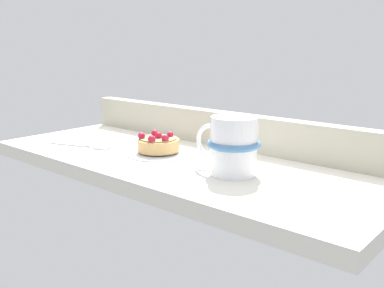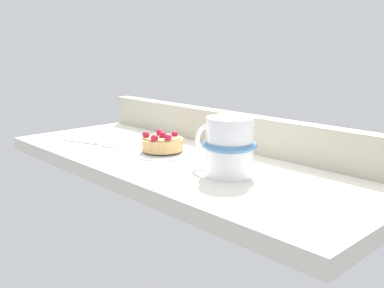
{
  "view_description": "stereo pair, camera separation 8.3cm",
  "coord_description": "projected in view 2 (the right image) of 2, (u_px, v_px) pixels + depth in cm",
  "views": [
    {
      "loc": [
        57.06,
        -62.04,
        22.38
      ],
      "look_at": [
        4.39,
        -1.06,
        3.79
      ],
      "focal_mm": 41.04,
      "sensor_mm": 36.0,
      "label": 1
    },
    {
      "loc": [
        63.03,
        -56.33,
        22.38
      ],
      "look_at": [
        4.39,
        -1.06,
        3.79
      ],
      "focal_mm": 41.04,
      "sensor_mm": 36.0,
      "label": 2
    }
  ],
  "objects": [
    {
      "name": "coffee_mug",
      "position": [
        229.0,
        146.0,
        0.75
      ],
      "size": [
        13.02,
        9.38,
        10.19
      ],
      "color": "white",
      "rests_on": "ground_plane"
    },
    {
      "name": "dessert_fork",
      "position": [
        90.0,
        143.0,
        0.99
      ],
      "size": [
        15.24,
        6.49,
        0.6
      ],
      "color": "#B7B7BC",
      "rests_on": "ground_plane"
    },
    {
      "name": "ground_plane",
      "position": [
        181.0,
        165.0,
        0.88
      ],
      "size": [
        84.17,
        32.91,
        2.94
      ],
      "primitive_type": "cube",
      "color": "silver"
    },
    {
      "name": "dessert_plate",
      "position": [
        161.0,
        152.0,
        0.91
      ],
      "size": [
        13.61,
        13.61,
        0.7
      ],
      "color": "silver",
      "rests_on": "ground_plane"
    },
    {
      "name": "window_rail_back",
      "position": [
        231.0,
        130.0,
        0.96
      ],
      "size": [
        82.48,
        3.34,
        7.59
      ],
      "primitive_type": "cube",
      "color": "#B2AD99",
      "rests_on": "ground_plane"
    },
    {
      "name": "raspberry_tart",
      "position": [
        161.0,
        143.0,
        0.91
      ],
      "size": [
        8.58,
        8.58,
        3.93
      ],
      "color": "tan",
      "rests_on": "dessert_plate"
    }
  ]
}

